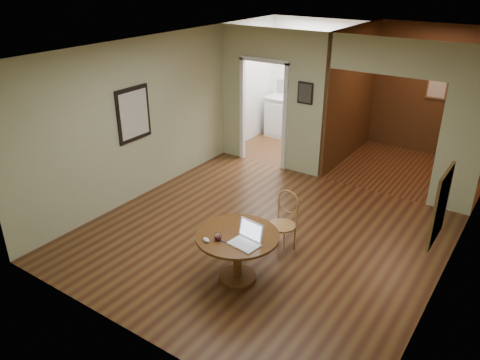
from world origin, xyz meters
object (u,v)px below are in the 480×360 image
Objects in this scene: chair at (284,218)px; open_laptop at (247,238)px; closed_laptop at (249,232)px; dining_table at (237,246)px.

open_laptop reaches higher than chair.
closed_laptop is (-0.06, -0.83, 0.17)m from chair.
open_laptop is (0.20, -0.08, 0.24)m from dining_table.
closed_laptop reaches higher than dining_table.
dining_table is at bearing 165.49° from open_laptop.
open_laptop reaches higher than closed_laptop.
chair is at bearing 98.39° from closed_laptop.
dining_table is 3.55× the size of closed_laptop.
chair is 2.34× the size of open_laptop.
chair is 1.05m from open_laptop.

